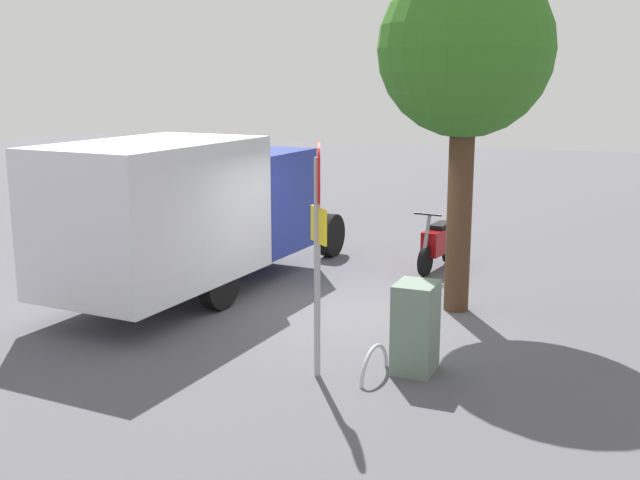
% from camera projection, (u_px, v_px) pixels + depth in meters
% --- Properties ---
extents(ground_plane, '(60.00, 60.00, 0.00)m').
position_uv_depth(ground_plane, '(349.00, 309.00, 12.56)').
color(ground_plane, '#4E4D53').
extents(box_truck_near, '(7.07, 2.70, 2.72)m').
position_uv_depth(box_truck_near, '(190.00, 206.00, 13.21)').
color(box_truck_near, black).
rests_on(box_truck_near, ground).
extents(motorcycle, '(1.81, 0.60, 1.20)m').
position_uv_depth(motorcycle, '(439.00, 243.00, 15.14)').
color(motorcycle, black).
rests_on(motorcycle, ground).
extents(stop_sign, '(0.71, 0.33, 2.97)m').
position_uv_depth(stop_sign, '(318.00, 223.00, 9.37)').
color(stop_sign, '#9E9EA3').
rests_on(stop_sign, ground).
extents(street_tree, '(2.70, 2.70, 5.48)m').
position_uv_depth(street_tree, '(465.00, 53.00, 11.71)').
color(street_tree, '#47301E').
rests_on(street_tree, ground).
extents(utility_cabinet, '(0.61, 0.51, 1.17)m').
position_uv_depth(utility_cabinet, '(416.00, 327.00, 9.82)').
color(utility_cabinet, slate).
rests_on(utility_cabinet, ground).
extents(bike_rack_hoop, '(0.85, 0.13, 0.85)m').
position_uv_depth(bike_rack_hoop, '(374.00, 377.00, 9.75)').
color(bike_rack_hoop, '#B7B7BC').
rests_on(bike_rack_hoop, ground).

